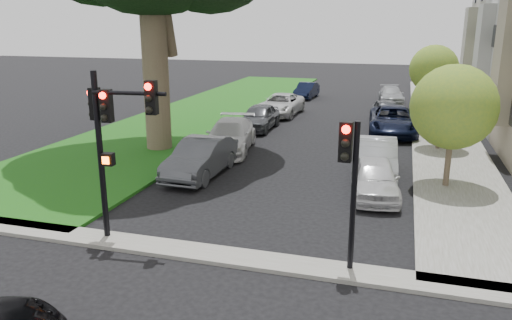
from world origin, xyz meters
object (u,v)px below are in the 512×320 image
(small_tree_a, at_px, (454,107))
(car_parked_6, at_px, (230,136))
(traffic_signal_main, at_px, (111,127))
(car_parked_1, at_px, (376,158))
(car_parked_2, at_px, (393,120))
(traffic_signal_secondary, at_px, (350,169))
(car_parked_5, at_px, (201,158))
(car_parked_4, at_px, (391,95))
(car_parked_7, at_px, (259,117))
(car_parked_3, at_px, (387,111))
(car_parked_0, at_px, (375,178))
(small_tree_b, at_px, (442,100))
(car_parked_8, at_px, (281,105))
(car_parked_9, at_px, (307,90))
(small_tree_c, at_px, (434,69))

(small_tree_a, xyz_separation_m, car_parked_6, (-9.99, 3.08, -2.41))
(small_tree_a, xyz_separation_m, traffic_signal_main, (-9.61, -7.86, 0.25))
(car_parked_1, height_order, car_parked_2, car_parked_2)
(traffic_signal_secondary, xyz_separation_m, car_parked_5, (-6.77, 6.68, -1.99))
(small_tree_a, relative_size, traffic_signal_secondary, 1.20)
(car_parked_4, bearing_deg, car_parked_7, -125.91)
(car_parked_2, xyz_separation_m, car_parked_4, (-0.47, 11.78, -0.15))
(car_parked_3, bearing_deg, car_parked_0, -100.00)
(small_tree_b, height_order, car_parked_4, small_tree_b)
(small_tree_a, relative_size, car_parked_4, 1.08)
(traffic_signal_main, relative_size, car_parked_8, 0.95)
(car_parked_0, xyz_separation_m, car_parked_2, (0.32, 11.19, 0.09))
(car_parked_6, bearing_deg, car_parked_3, 45.12)
(car_parked_0, height_order, car_parked_5, car_parked_5)
(car_parked_2, distance_m, car_parked_9, 14.52)
(traffic_signal_secondary, height_order, car_parked_2, traffic_signal_secondary)
(small_tree_c, distance_m, car_parked_9, 11.72)
(small_tree_b, xyz_separation_m, car_parked_2, (-2.30, 3.32, -1.77))
(traffic_signal_main, xyz_separation_m, car_parked_8, (-0.32, 21.40, -2.70))
(small_tree_a, bearing_deg, traffic_signal_secondary, -110.62)
(traffic_signal_secondary, distance_m, car_parked_5, 9.72)
(car_parked_0, xyz_separation_m, car_parked_7, (-7.41, 10.22, 0.05))
(car_parked_2, relative_size, car_parked_4, 1.29)
(car_parked_7, bearing_deg, car_parked_5, -88.47)
(small_tree_b, distance_m, car_parked_6, 10.60)
(small_tree_a, distance_m, small_tree_c, 15.90)
(car_parked_0, distance_m, car_parked_1, 2.66)
(car_parked_3, bearing_deg, car_parked_5, -126.64)
(small_tree_c, height_order, car_parked_5, small_tree_c)
(small_tree_b, xyz_separation_m, car_parked_8, (-9.93, 7.40, -1.83))
(traffic_signal_secondary, distance_m, car_parked_9, 30.65)
(small_tree_a, xyz_separation_m, small_tree_b, (0.00, 6.13, -0.62))
(small_tree_a, bearing_deg, car_parked_3, 102.05)
(car_parked_4, relative_size, car_parked_6, 0.83)
(small_tree_b, relative_size, car_parked_7, 0.87)
(traffic_signal_secondary, distance_m, car_parked_1, 9.04)
(small_tree_b, height_order, car_parked_8, small_tree_b)
(car_parked_3, distance_m, car_parked_4, 8.17)
(car_parked_2, bearing_deg, car_parked_3, 94.05)
(traffic_signal_main, bearing_deg, car_parked_0, 41.17)
(car_parked_7, bearing_deg, car_parked_1, -46.11)
(small_tree_a, bearing_deg, car_parked_9, 113.92)
(small_tree_a, xyz_separation_m, car_parked_5, (-9.75, -1.23, -2.40))
(car_parked_5, bearing_deg, traffic_signal_secondary, -43.36)
(car_parked_4, bearing_deg, traffic_signal_main, -109.48)
(small_tree_a, relative_size, car_parked_1, 1.03)
(car_parked_0, relative_size, car_parked_3, 1.00)
(small_tree_c, bearing_deg, car_parked_8, -166.61)
(car_parked_2, xyz_separation_m, car_parked_3, (-0.49, 3.61, -0.09))
(car_parked_6, bearing_deg, car_parked_4, 59.24)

